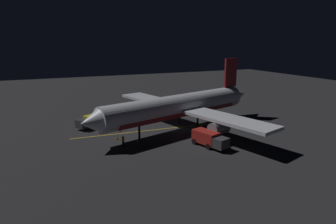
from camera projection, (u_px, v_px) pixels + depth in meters
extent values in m
cube|color=#252527|center=(178.00, 130.00, 52.42)|extent=(180.00, 180.00, 0.20)
cube|color=gold|center=(155.00, 130.00, 52.23)|extent=(1.98, 29.40, 0.01)
cylinder|color=silver|center=(178.00, 106.00, 51.35)|extent=(12.35, 30.81, 4.12)
cube|color=maroon|center=(178.00, 112.00, 51.62)|extent=(10.89, 26.30, 0.74)
cone|color=silver|center=(91.00, 122.00, 41.04)|extent=(4.78, 4.27, 4.03)
cone|color=silver|center=(238.00, 95.00, 62.03)|extent=(4.91, 5.76, 3.71)
cube|color=maroon|center=(231.00, 73.00, 59.07)|extent=(1.33, 3.56, 5.92)
cube|color=silver|center=(228.00, 119.00, 44.87)|extent=(16.81, 9.00, 0.50)
cylinder|color=slate|center=(219.00, 128.00, 45.07)|extent=(2.89, 3.65, 2.10)
cube|color=silver|center=(152.00, 100.00, 60.02)|extent=(16.81, 9.00, 0.50)
cylinder|color=slate|center=(149.00, 108.00, 59.01)|extent=(2.89, 3.65, 2.10)
cylinder|color=black|center=(139.00, 132.00, 46.87)|extent=(0.44, 0.44, 2.34)
cylinder|color=black|center=(198.00, 124.00, 51.84)|extent=(0.44, 0.44, 2.34)
cylinder|color=black|center=(179.00, 118.00, 55.54)|extent=(0.44, 0.44, 2.34)
cube|color=gold|center=(95.00, 119.00, 54.10)|extent=(3.87, 4.58, 1.84)
cube|color=#38383D|center=(83.00, 124.00, 51.83)|extent=(2.63, 2.56, 1.50)
cylinder|color=black|center=(90.00, 126.00, 53.20)|extent=(2.45, 1.94, 0.90)
cylinder|color=black|center=(101.00, 122.00, 55.44)|extent=(2.45, 1.94, 0.90)
cube|color=maroon|center=(206.00, 137.00, 44.08)|extent=(4.59, 3.19, 1.86)
cube|color=#38383D|center=(221.00, 143.00, 41.90)|extent=(2.29, 2.42, 1.50)
cylinder|color=black|center=(213.00, 145.00, 43.21)|extent=(1.51, 2.47, 0.90)
cylinder|color=black|center=(199.00, 140.00, 45.38)|extent=(1.51, 2.47, 0.90)
cylinder|color=black|center=(123.00, 144.00, 43.77)|extent=(0.32, 0.32, 0.85)
cylinder|color=orange|center=(123.00, 139.00, 43.59)|extent=(0.40, 0.40, 0.65)
sphere|color=tan|center=(123.00, 136.00, 43.49)|extent=(0.24, 0.24, 0.24)
cone|color=#EA590F|center=(137.00, 141.00, 45.47)|extent=(0.36, 0.36, 0.55)
cube|color=black|center=(137.00, 143.00, 45.54)|extent=(0.50, 0.50, 0.03)
cone|color=#EA590F|center=(117.00, 138.00, 47.00)|extent=(0.36, 0.36, 0.55)
cube|color=black|center=(117.00, 139.00, 47.06)|extent=(0.50, 0.50, 0.03)
cone|color=#EA590F|center=(120.00, 130.00, 51.23)|extent=(0.36, 0.36, 0.55)
cube|color=black|center=(120.00, 131.00, 51.29)|extent=(0.50, 0.50, 0.03)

